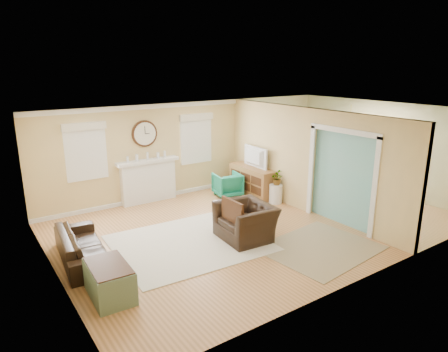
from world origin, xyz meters
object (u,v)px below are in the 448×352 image
(dining_table, at_px, (331,186))
(sofa, at_px, (82,246))
(credenza, at_px, (253,181))
(green_chair, at_px, (228,185))
(eames_chair, at_px, (246,221))

(dining_table, bearing_deg, sofa, 88.74)
(credenza, distance_m, dining_table, 2.21)
(green_chair, bearing_deg, sofa, 30.00)
(sofa, height_order, dining_table, dining_table)
(green_chair, height_order, dining_table, green_chair)
(sofa, xyz_separation_m, dining_table, (6.85, -0.08, 0.01))
(eames_chair, relative_size, dining_table, 0.70)
(sofa, bearing_deg, eames_chair, -101.58)
(dining_table, bearing_deg, eames_chair, 102.72)
(credenza, relative_size, dining_table, 0.95)
(sofa, height_order, green_chair, green_chair)
(sofa, bearing_deg, green_chair, -64.87)
(eames_chair, xyz_separation_m, dining_table, (3.70, 0.88, -0.09))
(green_chair, bearing_deg, credenza, 167.43)
(green_chair, bearing_deg, eames_chair, 72.87)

